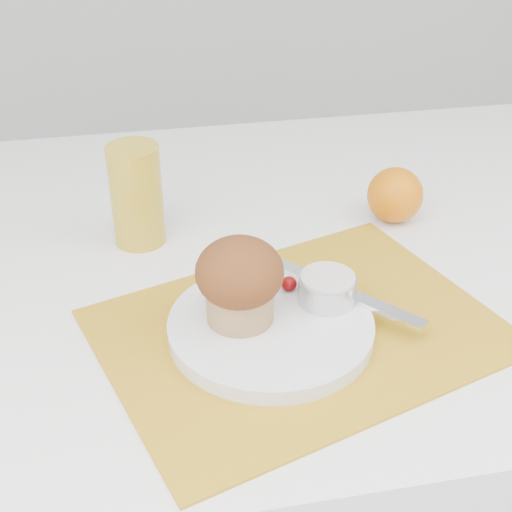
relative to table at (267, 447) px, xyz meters
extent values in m
cube|color=white|center=(0.00, 0.00, 0.00)|extent=(1.20, 0.80, 0.75)
cube|color=#BC891A|center=(-0.01, -0.19, 0.38)|extent=(0.48, 0.41, 0.00)
cylinder|color=silver|center=(-0.04, -0.19, 0.39)|extent=(0.26, 0.26, 0.02)
cylinder|color=silver|center=(0.03, -0.16, 0.41)|extent=(0.07, 0.07, 0.03)
cylinder|color=silver|center=(0.03, -0.16, 0.42)|extent=(0.07, 0.07, 0.01)
ellipsoid|color=#520203|center=(-0.01, -0.14, 0.40)|extent=(0.02, 0.02, 0.02)
ellipsoid|color=#5A020C|center=(0.01, -0.15, 0.40)|extent=(0.02, 0.02, 0.02)
cube|color=silver|center=(0.04, -0.15, 0.40)|extent=(0.15, 0.17, 0.01)
sphere|color=orange|center=(0.17, 0.03, 0.41)|extent=(0.07, 0.07, 0.07)
cylinder|color=gold|center=(-0.16, 0.04, 0.44)|extent=(0.07, 0.07, 0.13)
cylinder|color=tan|center=(-0.07, -0.18, 0.41)|extent=(0.09, 0.09, 0.04)
ellipsoid|color=#3D1B0B|center=(-0.07, -0.18, 0.45)|extent=(0.09, 0.09, 0.07)
camera|label=1|loc=(-0.17, -0.76, 0.85)|focal=50.00mm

